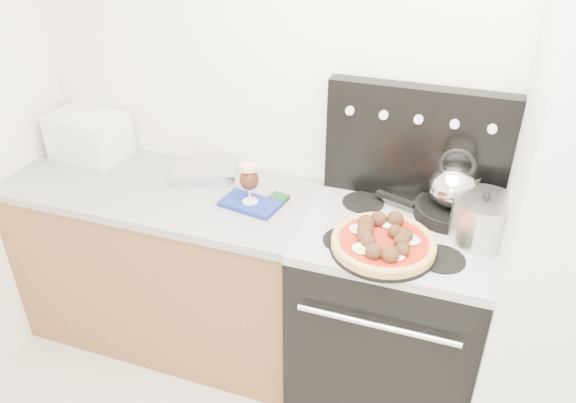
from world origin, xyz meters
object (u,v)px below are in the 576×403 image
at_px(stove_body, 388,319).
at_px(pizza, 383,241).
at_px(toaster_oven, 89,135).
at_px(tea_kettle, 454,183).
at_px(skillet, 449,211).
at_px(pizza_pan, 383,248).
at_px(oven_mitt, 250,204).
at_px(base_cabinet, 171,266).
at_px(beer_glass, 249,184).
at_px(stock_pot, 482,220).

distance_m(stove_body, pizza, 0.55).
height_order(toaster_oven, tea_kettle, tea_kettle).
relative_size(skillet, tea_kettle, 1.33).
bearing_deg(tea_kettle, toaster_oven, 161.69).
bearing_deg(pizza_pan, toaster_oven, 167.31).
bearing_deg(oven_mitt, pizza, -14.38).
bearing_deg(pizza_pan, stove_body, 77.64).
bearing_deg(tea_kettle, skillet, 0.00).
bearing_deg(pizza, tea_kettle, 56.54).
relative_size(toaster_oven, skillet, 1.22).
relative_size(oven_mitt, tea_kettle, 1.16).
bearing_deg(base_cabinet, skillet, 6.03).
relative_size(beer_glass, stock_pot, 0.77).
bearing_deg(base_cabinet, stock_pot, 0.35).
height_order(pizza_pan, tea_kettle, tea_kettle).
distance_m(base_cabinet, stove_body, 1.11).
height_order(toaster_oven, pizza_pan, toaster_oven).
bearing_deg(stock_pot, beer_glass, -177.70).
xyz_separation_m(stove_body, pizza, (-0.04, -0.16, 0.52)).
height_order(beer_glass, pizza, beer_glass).
distance_m(base_cabinet, pizza_pan, 1.19).
relative_size(oven_mitt, skillet, 0.87).
xyz_separation_m(stove_body, beer_glass, (-0.64, -0.00, 0.57)).
distance_m(toaster_oven, stock_pot, 1.90).
bearing_deg(base_cabinet, pizza, -9.80).
distance_m(pizza, skillet, 0.38).
xyz_separation_m(base_cabinet, stock_pot, (1.41, 0.01, 0.58)).
height_order(base_cabinet, toaster_oven, toaster_oven).
bearing_deg(pizza_pan, stock_pot, 29.93).
distance_m(stove_body, beer_glass, 0.86).
bearing_deg(tea_kettle, stock_pot, -62.86).
bearing_deg(skillet, stock_pot, -45.50).
distance_m(base_cabinet, stock_pot, 1.52).
xyz_separation_m(pizza, stock_pot, (0.34, 0.19, 0.04)).
bearing_deg(base_cabinet, oven_mitt, -3.61).
distance_m(toaster_oven, beer_glass, 0.96).
relative_size(pizza_pan, pizza, 1.03).
distance_m(toaster_oven, tea_kettle, 1.77).
xyz_separation_m(pizza, skillet, (0.21, 0.32, -0.02)).
relative_size(beer_glass, skillet, 0.63).
height_order(toaster_oven, oven_mitt, toaster_oven).
xyz_separation_m(toaster_oven, skillet, (1.76, -0.03, -0.06)).
distance_m(base_cabinet, beer_glass, 0.74).
height_order(oven_mitt, stock_pot, stock_pot).
height_order(toaster_oven, beer_glass, toaster_oven).
bearing_deg(skillet, tea_kettle, 0.00).
distance_m(pizza_pan, pizza, 0.03).
bearing_deg(oven_mitt, skillet, 11.37).
bearing_deg(skillet, beer_glass, -168.63).
bearing_deg(toaster_oven, oven_mitt, -6.16).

